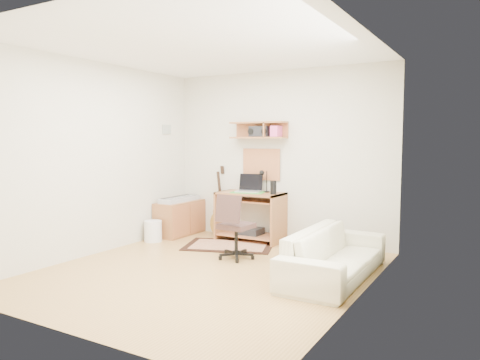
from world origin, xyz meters
The scene contains 22 objects.
floor centered at (0.00, 0.00, -0.01)m, with size 3.60×4.00×0.01m, color tan.
ceiling centered at (0.00, 0.00, 2.60)m, with size 3.60×4.00×0.01m, color white.
back_wall centered at (0.00, 2.00, 1.30)m, with size 3.60×0.01×2.60m, color beige.
left_wall centered at (-1.80, 0.00, 1.30)m, with size 0.01×4.00×2.60m, color beige.
right_wall centered at (1.80, 0.00, 1.30)m, with size 0.01×4.00×2.60m, color beige.
wall_shelf centered at (-0.30, 1.88, 1.70)m, with size 0.90×0.25×0.26m, color #9D6237.
cork_board centered at (-0.30, 1.98, 1.17)m, with size 0.64×0.03×0.49m, color tan.
wall_photo centered at (-1.79, 1.50, 1.72)m, with size 0.02×0.20×0.15m, color #4C8CBF.
desk centered at (-0.35, 1.73, 0.38)m, with size 1.00×0.55×0.75m, color #9D6237, non-canonical shape.
laptop centered at (-0.38, 1.71, 0.89)m, with size 0.37×0.37×0.28m, color silver, non-canonical shape.
speaker centered at (0.06, 1.68, 0.85)m, with size 0.09×0.09×0.20m, color black.
desk_lamp centered at (-0.15, 1.87, 0.92)m, with size 0.11×0.11×0.33m, color black, non-canonical shape.
pencil_cup centered at (-0.02, 1.83, 0.80)m, with size 0.07×0.07×0.09m, color #3744A6.
boombox centered at (-0.28, 1.87, 1.68)m, with size 0.31×0.14×0.16m, color black.
rug centered at (-0.45, 1.25, 0.01)m, with size 1.26×0.84×0.02m, color beige.
task_chair centered at (0.00, 0.69, 0.43)m, with size 0.44×0.44×0.87m, color #372521, non-canonical shape.
cabinet centered at (-1.58, 1.55, 0.28)m, with size 0.40×0.90×0.55m, color #9D6237.
music_keyboard centered at (-1.58, 1.55, 0.59)m, with size 0.25×0.80×0.07m, color #B2B5BA.
guitar centered at (-1.02, 1.86, 0.57)m, with size 0.30×0.19×1.13m, color #AF8335, non-canonical shape.
waste_basket centered at (-1.62, 0.93, 0.16)m, with size 0.27×0.27×0.32m, color white.
printer centered at (0.76, 1.71, 0.09)m, with size 0.48×0.37×0.18m, color #A5A8AA.
sofa centered at (1.38, 0.53, 0.36)m, with size 1.85×0.54×0.72m, color beige.
Camera 1 is at (2.98, -4.38, 1.55)m, focal length 34.26 mm.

